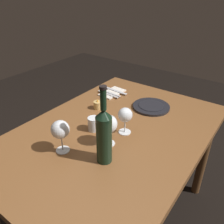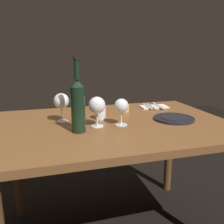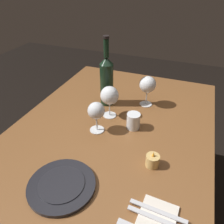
{
  "view_description": "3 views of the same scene",
  "coord_description": "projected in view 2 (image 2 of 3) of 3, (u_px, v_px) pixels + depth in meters",
  "views": [
    {
      "loc": [
        -0.85,
        -0.61,
        1.46
      ],
      "look_at": [
        0.04,
        0.04,
        0.82
      ],
      "focal_mm": 37.53,
      "sensor_mm": 36.0,
      "label": 1
    },
    {
      "loc": [
        -0.38,
        -1.27,
        1.14
      ],
      "look_at": [
        -0.02,
        -0.02,
        0.81
      ],
      "focal_mm": 39.44,
      "sensor_mm": 36.0,
      "label": 2
    },
    {
      "loc": [
        0.76,
        0.3,
        1.38
      ],
      "look_at": [
        0.02,
        0.01,
        0.85
      ],
      "focal_mm": 35.87,
      "sensor_mm": 36.0,
      "label": 3
    }
  ],
  "objects": [
    {
      "name": "wine_glass_left",
      "position": [
        121.0,
        106.0,
        1.31
      ],
      "size": [
        0.08,
        0.08,
        0.15
      ],
      "color": "white",
      "rests_on": "dining_table"
    },
    {
      "name": "fork_inner",
      "position": [
        151.0,
        106.0,
        1.74
      ],
      "size": [
        0.03,
        0.18,
        0.0
      ],
      "color": "silver",
      "rests_on": "folded_napkin"
    },
    {
      "name": "fork_outer",
      "position": [
        148.0,
        106.0,
        1.74
      ],
      "size": [
        0.03,
        0.18,
        0.0
      ],
      "color": "silver",
      "rests_on": "folded_napkin"
    },
    {
      "name": "folded_napkin",
      "position": [
        154.0,
        107.0,
        1.75
      ],
      "size": [
        0.2,
        0.12,
        0.01
      ],
      "color": "silver",
      "rests_on": "dining_table"
    },
    {
      "name": "wine_glass_centre",
      "position": [
        97.0,
        106.0,
        1.28
      ],
      "size": [
        0.09,
        0.09,
        0.16
      ],
      "color": "white",
      "rests_on": "dining_table"
    },
    {
      "name": "wine_bottle",
      "position": [
        78.0,
        104.0,
        1.19
      ],
      "size": [
        0.07,
        0.07,
        0.36
      ],
      "color": "black",
      "rests_on": "dining_table"
    },
    {
      "name": "dining_table",
      "position": [
        114.0,
        138.0,
        1.41
      ],
      "size": [
        1.3,
        0.9,
        0.74
      ],
      "color": "brown",
      "rests_on": "ground"
    },
    {
      "name": "votive_candle",
      "position": [
        125.0,
        108.0,
        1.63
      ],
      "size": [
        0.05,
        0.05,
        0.07
      ],
      "color": "#DBB266",
      "rests_on": "dining_table"
    },
    {
      "name": "water_tumbler",
      "position": [
        101.0,
        113.0,
        1.45
      ],
      "size": [
        0.06,
        0.06,
        0.08
      ],
      "color": "white",
      "rests_on": "dining_table"
    },
    {
      "name": "wine_glass_right",
      "position": [
        61.0,
        101.0,
        1.37
      ],
      "size": [
        0.09,
        0.09,
        0.16
      ],
      "color": "white",
      "rests_on": "dining_table"
    },
    {
      "name": "table_knife",
      "position": [
        158.0,
        106.0,
        1.76
      ],
      "size": [
        0.03,
        0.21,
        0.0
      ],
      "color": "silver",
      "rests_on": "folded_napkin"
    },
    {
      "name": "dinner_plate",
      "position": [
        174.0,
        118.0,
        1.44
      ],
      "size": [
        0.23,
        0.23,
        0.02
      ],
      "color": "black",
      "rests_on": "dining_table"
    }
  ]
}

